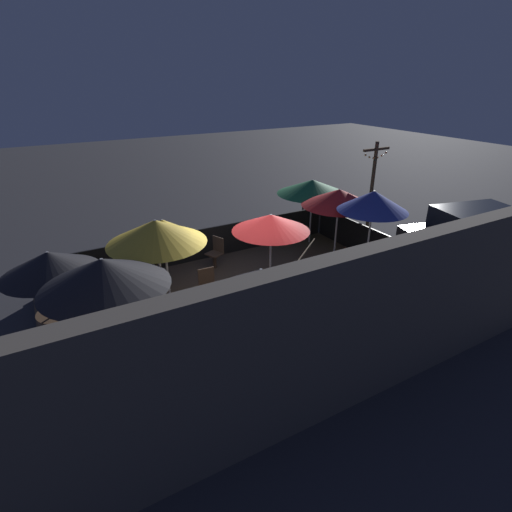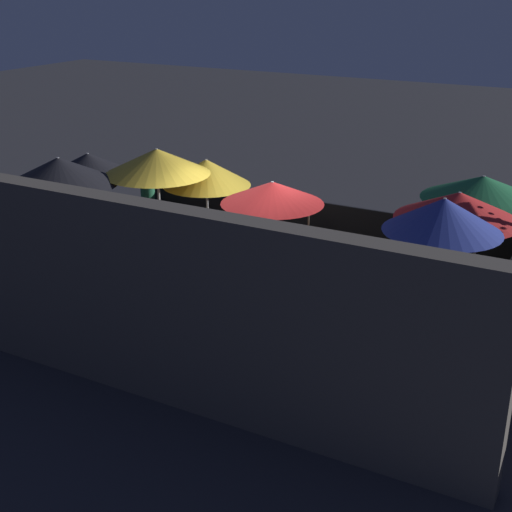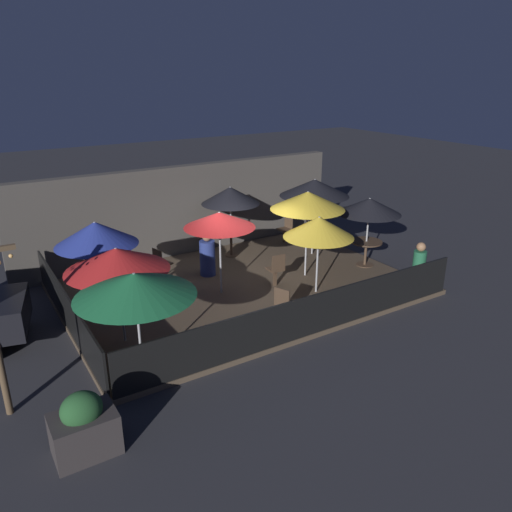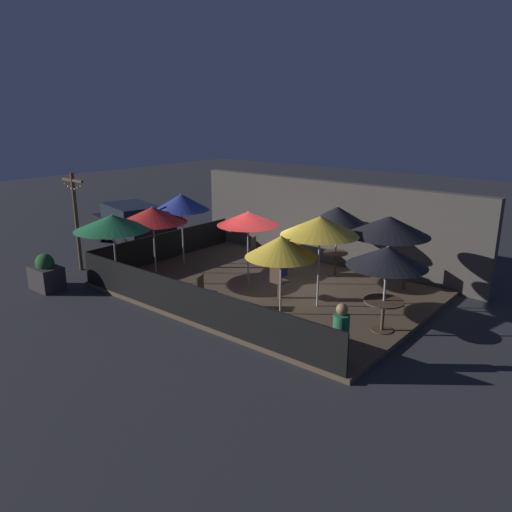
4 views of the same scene
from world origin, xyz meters
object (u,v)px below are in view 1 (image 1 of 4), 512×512
Objects in this scene: patio_umbrella_3 at (104,273)px; patio_umbrella_7 at (163,230)px; dining_table_0 at (63,317)px; patio_umbrella_1 at (261,283)px; patio_chair_1 at (208,286)px; dining_table_1 at (261,349)px; patio_chair_0 at (139,409)px; planter_box at (318,213)px; patron_0 at (291,305)px; patio_umbrella_6 at (156,232)px; patio_umbrella_8 at (271,223)px; patio_umbrella_2 at (339,197)px; parked_car_0 at (474,234)px; patio_umbrella_4 at (312,187)px; light_post at (372,184)px; patio_umbrella_5 at (373,201)px; patio_chair_2 at (216,252)px; patron_1 at (54,279)px; patio_umbrella_0 at (50,263)px; patio_chair_3 at (345,299)px.

patio_umbrella_7 is (-1.71, -2.36, -0.36)m from patio_umbrella_3.
patio_umbrella_3 reaches higher than dining_table_0.
patio_chair_1 is at bearing -93.45° from patio_umbrella_1.
dining_table_1 is 2.28m from patio_chair_0.
patron_0 is at bearing 47.59° from planter_box.
patio_umbrella_6 is (0.98, -2.55, 0.25)m from patio_umbrella_1.
patio_chair_0 is (3.89, 2.55, -1.51)m from patio_umbrella_8.
patio_umbrella_2 is 0.48× the size of parked_car_0.
patio_umbrella_2 is 0.96× the size of patio_umbrella_4.
patio_umbrella_3 is 4.02m from patio_umbrella_8.
light_post is (-9.30, -4.80, 1.23)m from patio_chair_0.
patron_0 is (3.28, 1.12, -1.56)m from patio_umbrella_5.
light_post is (-5.68, -3.54, 1.17)m from patron_0.
patio_umbrella_5 reaches higher than patio_umbrella_1.
patio_umbrella_5 reaches higher than patio_umbrella_8.
patio_umbrella_7 is at bearing 21.75° from planter_box.
patio_chair_2 is 0.70× the size of patron_1.
patio_umbrella_3 reaches higher than patron_1.
dining_table_1 is at bearing 111.10° from patio_umbrella_6.
patio_umbrella_4 is 5.37m from patio_umbrella_7.
patio_umbrella_1 reaches higher than patio_umbrella_0.
light_post is 0.72× the size of parked_car_0.
patio_chair_2 is at bearing -10.27° from parked_car_0.
patio_umbrella_7 reaches higher than patio_chair_0.
dining_table_0 is at bearing 4.20° from patio_umbrella_2.
patron_0 is (-4.35, 1.83, -0.05)m from dining_table_0.
patio_umbrella_2 is at bearing 177.98° from patio_umbrella_7.
patio_chair_1 is 6.92m from planter_box.
patio_chair_1 is at bearing 178.10° from patio_umbrella_0.
dining_table_0 is at bearing 97.68° from patio_chair_0.
patron_1 is (3.00, -4.84, -1.35)m from patio_umbrella_1.
patio_chair_3 is (-2.62, -0.71, -0.08)m from dining_table_1.
patron_0 is at bearing 36.50° from patio_umbrella_2.
patio_umbrella_1 reaches higher than patio_umbrella_8.
patio_chair_1 is at bearing 30.43° from planter_box.
patio_umbrella_2 is 0.98× the size of patio_umbrella_8.
patron_0 is at bearing 147.10° from patio_umbrella_6.
patio_umbrella_8 is (3.02, -0.16, -0.12)m from patio_umbrella_5.
patio_umbrella_2 reaches higher than parked_car_0.
patron_1 is at bearing -3.28° from parked_car_0.
patio_umbrella_6 is at bearing -134.20° from patio_umbrella_3.
patio_umbrella_2 is 3.86m from patio_chair_2.
patio_chair_3 is (-3.60, 1.84, -1.68)m from patio_umbrella_6.
patio_umbrella_1 is 1.35m from dining_table_1.
patio_umbrella_8 is 2.87× the size of dining_table_1.
patio_umbrella_1 is 0.98× the size of patio_umbrella_4.
planter_box is (-5.97, -3.51, -0.16)m from patio_chair_1.
patio_umbrella_4 is 6.85m from dining_table_1.
light_post is (-10.03, -1.71, 1.12)m from dining_table_0.
patio_umbrella_7 is at bearing -0.20° from parked_car_0.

